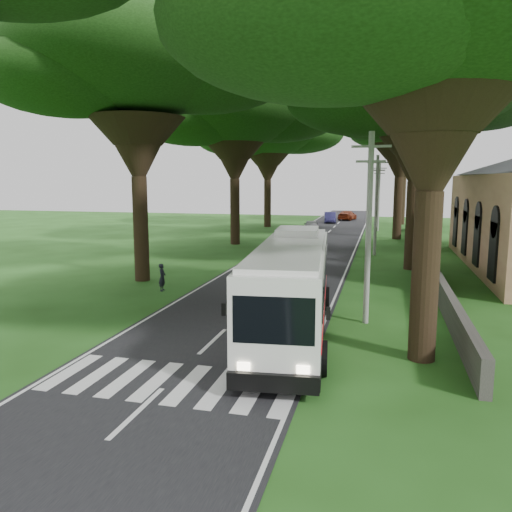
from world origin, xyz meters
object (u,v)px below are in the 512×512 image
Objects in this scene: distant_car_a at (311,226)px; distant_car_c at (347,215)px; pole_far at (379,196)px; pole_mid at (376,203)px; pedestrian at (162,277)px; pole_near at (369,225)px; distant_car_b at (330,217)px; coach_bus at (292,286)px.

distant_car_a reaches higher than distant_car_c.
pole_far is 1.92× the size of distant_car_a.
pole_mid is 5.28× the size of pedestrian.
pole_near is at bearing 106.18° from distant_car_c.
distant_car_b is (-6.75, 10.17, -3.41)m from pole_far.
pole_mid reaches higher than coach_bus.
pedestrian is at bearing 161.96° from pole_near.
pole_near is 5.28× the size of pedestrian.
pedestrian is (-6.37, -51.91, 0.02)m from distant_car_c.
pole_mid is 20.00m from pole_far.
distant_car_c is (2.05, 5.34, -0.03)m from distant_car_b.
pole_mid reaches higher than pedestrian.
distant_car_c is (-4.70, 15.51, -3.44)m from pole_far.
pole_far is 0.64× the size of coach_bus.
pedestrian reaches higher than distant_car_b.
distant_car_a is at bearing -100.53° from distant_car_b.
distant_car_a is at bearing -154.90° from pole_far.
distant_car_a is 33.07m from pedestrian.
distant_car_a is 0.86× the size of distant_car_c.
coach_bus is 8.23× the size of pedestrian.
pole_far is 16.57m from distant_car_c.
pole_far reaches higher than coach_bus.
distant_car_c is 3.21× the size of pedestrian.
distant_car_b is 2.97× the size of pedestrian.
distant_car_a is at bearing 92.95° from distant_car_c.
pole_far is 38.19m from pedestrian.
coach_bus reaches higher than distant_car_b.
distant_car_c is 52.30m from pedestrian.
pedestrian is at bearing -124.03° from pole_mid.
pedestrian is at bearing -102.66° from distant_car_b.
distant_car_b is at bearing 88.68° from coach_bus.
pole_far is at bearing 90.00° from pole_near.
pole_near is at bearing 92.13° from distant_car_a.
distant_car_a is 2.75× the size of pedestrian.
pedestrian is at bearing 94.34° from distant_car_c.
pole_near reaches higher than distant_car_c.
coach_bus is at bearing -140.86° from pole_near.
pole_mid is 31.10m from distant_car_b.
pole_far is at bearing 90.00° from pole_mid.
pole_far is at bearing 118.20° from distant_car_c.
distant_car_c is at bearing -12.56° from pedestrian.
distant_car_a is (-7.51, -3.52, -3.44)m from pole_far.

